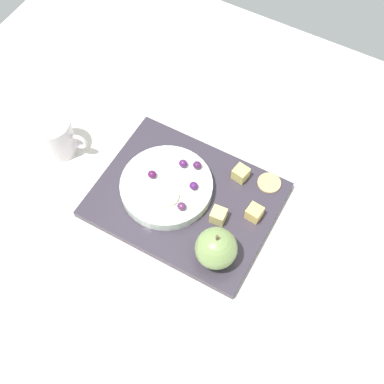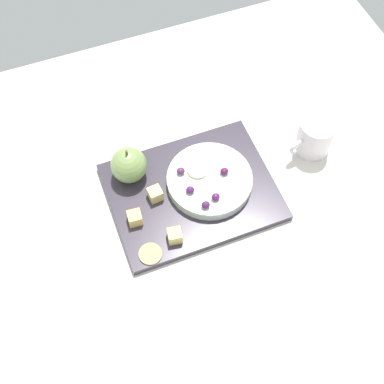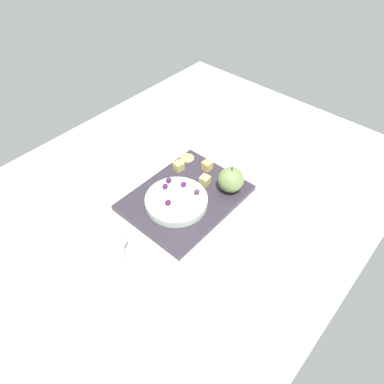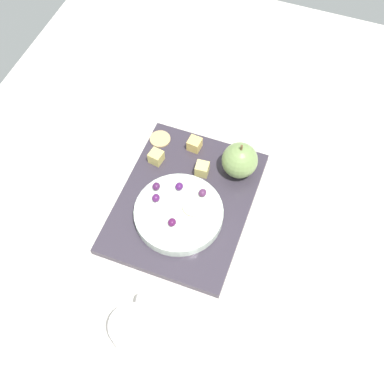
% 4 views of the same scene
% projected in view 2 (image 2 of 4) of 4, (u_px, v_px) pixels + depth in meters
% --- Properties ---
extents(table, '(1.35, 1.05, 0.05)m').
position_uv_depth(table, '(181.00, 215.00, 1.10)').
color(table, silver).
rests_on(table, ground).
extents(platter, '(0.34, 0.27, 0.02)m').
position_uv_depth(platter, '(192.00, 192.00, 1.10)').
color(platter, '#362F3B').
rests_on(platter, table).
extents(serving_dish, '(0.18, 0.18, 0.02)m').
position_uv_depth(serving_dish, '(210.00, 180.00, 1.09)').
color(serving_dish, silver).
rests_on(serving_dish, platter).
extents(apple_whole, '(0.08, 0.08, 0.08)m').
position_uv_depth(apple_whole, '(129.00, 165.00, 1.07)').
color(apple_whole, '#7C9954').
rests_on(apple_whole, platter).
extents(apple_stem, '(0.01, 0.01, 0.01)m').
position_uv_depth(apple_stem, '(127.00, 153.00, 1.04)').
color(apple_stem, brown).
rests_on(apple_stem, apple_whole).
extents(cheese_cube_0, '(0.03, 0.03, 0.03)m').
position_uv_depth(cheese_cube_0, '(175.00, 236.00, 1.02)').
color(cheese_cube_0, '#E2CE6F').
rests_on(cheese_cube_0, platter).
extents(cheese_cube_1, '(0.03, 0.03, 0.03)m').
position_uv_depth(cheese_cube_1, '(135.00, 218.00, 1.04)').
color(cheese_cube_1, '#F4CC6B').
rests_on(cheese_cube_1, platter).
extents(cheese_cube_2, '(0.03, 0.03, 0.03)m').
position_uv_depth(cheese_cube_2, '(155.00, 194.00, 1.07)').
color(cheese_cube_2, '#E1CD78').
rests_on(cheese_cube_2, platter).
extents(cracker_0, '(0.05, 0.05, 0.00)m').
position_uv_depth(cracker_0, '(150.00, 254.00, 1.01)').
color(cracker_0, tan).
rests_on(cracker_0, platter).
extents(grape_0, '(0.02, 0.02, 0.01)m').
position_uv_depth(grape_0, '(181.00, 171.00, 1.08)').
color(grape_0, '#582953').
rests_on(grape_0, serving_dish).
extents(grape_1, '(0.02, 0.02, 0.01)m').
position_uv_depth(grape_1, '(190.00, 190.00, 1.05)').
color(grape_1, '#4D1B5F').
rests_on(grape_1, serving_dish).
extents(grape_2, '(0.02, 0.02, 0.02)m').
position_uv_depth(grape_2, '(216.00, 197.00, 1.04)').
color(grape_2, '#511C58').
rests_on(grape_2, serving_dish).
extents(grape_3, '(0.02, 0.02, 0.01)m').
position_uv_depth(grape_3, '(224.00, 171.00, 1.08)').
color(grape_3, '#54174A').
rests_on(grape_3, serving_dish).
extents(grape_4, '(0.02, 0.02, 0.02)m').
position_uv_depth(grape_4, '(206.00, 205.00, 1.03)').
color(grape_4, '#4A1D4C').
rests_on(grape_4, serving_dish).
extents(apple_slice_0, '(0.04, 0.04, 0.01)m').
position_uv_depth(apple_slice_0, '(198.00, 170.00, 1.08)').
color(apple_slice_0, beige).
rests_on(apple_slice_0, serving_dish).
extents(cup, '(0.11, 0.08, 0.09)m').
position_uv_depth(cup, '(314.00, 136.00, 1.13)').
color(cup, white).
rests_on(cup, table).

